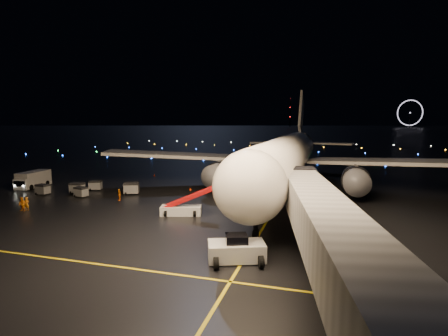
{
  "coord_description": "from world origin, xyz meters",
  "views": [
    {
      "loc": [
        18.13,
        -32.38,
        11.16
      ],
      "look_at": [
        5.06,
        12.0,
        5.0
      ],
      "focal_mm": 28.0,
      "sensor_mm": 36.0,
      "label": 1
    }
  ],
  "objects_px": {
    "baggage_cart_2": "(81,192)",
    "baggage_cart_4": "(95,185)",
    "baggage_cart_3": "(43,189)",
    "baggage_cart_0": "(131,188)",
    "airliner": "(289,133)",
    "crew_b": "(22,204)",
    "pushback_tug": "(236,248)",
    "crew_a": "(27,204)",
    "baggage_cart_1": "(77,188)",
    "service_truck": "(34,179)",
    "crew_c": "(119,195)",
    "belt_loader": "(181,201)"
  },
  "relations": [
    {
      "from": "pushback_tug",
      "to": "baggage_cart_3",
      "type": "distance_m",
      "value": 38.75
    },
    {
      "from": "crew_b",
      "to": "baggage_cart_1",
      "type": "bearing_deg",
      "value": 98.54
    },
    {
      "from": "baggage_cart_3",
      "to": "service_truck",
      "type": "bearing_deg",
      "value": 149.18
    },
    {
      "from": "airliner",
      "to": "pushback_tug",
      "type": "height_order",
      "value": "airliner"
    },
    {
      "from": "baggage_cart_1",
      "to": "baggage_cart_3",
      "type": "height_order",
      "value": "baggage_cart_1"
    },
    {
      "from": "pushback_tug",
      "to": "crew_b",
      "type": "relative_size",
      "value": 2.52
    },
    {
      "from": "crew_a",
      "to": "crew_b",
      "type": "xyz_separation_m",
      "value": [
        -0.2,
        -0.5,
        0.05
      ]
    },
    {
      "from": "pushback_tug",
      "to": "crew_a",
      "type": "relative_size",
      "value": 2.65
    },
    {
      "from": "airliner",
      "to": "baggage_cart_0",
      "type": "height_order",
      "value": "airliner"
    },
    {
      "from": "belt_loader",
      "to": "baggage_cart_0",
      "type": "height_order",
      "value": "belt_loader"
    },
    {
      "from": "baggage_cart_2",
      "to": "baggage_cart_0",
      "type": "bearing_deg",
      "value": 43.63
    },
    {
      "from": "baggage_cart_2",
      "to": "baggage_cart_3",
      "type": "height_order",
      "value": "baggage_cart_3"
    },
    {
      "from": "baggage_cart_4",
      "to": "crew_c",
      "type": "bearing_deg",
      "value": -54.57
    },
    {
      "from": "baggage_cart_4",
      "to": "airliner",
      "type": "bearing_deg",
      "value": 0.84
    },
    {
      "from": "airliner",
      "to": "crew_a",
      "type": "height_order",
      "value": "airliner"
    },
    {
      "from": "pushback_tug",
      "to": "baggage_cart_3",
      "type": "relative_size",
      "value": 2.41
    },
    {
      "from": "baggage_cart_0",
      "to": "baggage_cart_4",
      "type": "distance_m",
      "value": 7.5
    },
    {
      "from": "crew_b",
      "to": "baggage_cart_4",
      "type": "relative_size",
      "value": 0.96
    },
    {
      "from": "baggage_cart_3",
      "to": "baggage_cart_4",
      "type": "xyz_separation_m",
      "value": [
        5.6,
        5.26,
        -0.0
      ]
    },
    {
      "from": "crew_c",
      "to": "baggage_cart_3",
      "type": "bearing_deg",
      "value": -137.9
    },
    {
      "from": "service_truck",
      "to": "baggage_cart_4",
      "type": "distance_m",
      "value": 11.73
    },
    {
      "from": "pushback_tug",
      "to": "crew_c",
      "type": "xyz_separation_m",
      "value": [
        -21.42,
        16.33,
        -0.24
      ]
    },
    {
      "from": "crew_c",
      "to": "baggage_cart_0",
      "type": "xyz_separation_m",
      "value": [
        -0.62,
        4.28,
        0.09
      ]
    },
    {
      "from": "pushback_tug",
      "to": "crew_c",
      "type": "height_order",
      "value": "pushback_tug"
    },
    {
      "from": "baggage_cart_3",
      "to": "baggage_cart_0",
      "type": "bearing_deg",
      "value": 22.7
    },
    {
      "from": "belt_loader",
      "to": "baggage_cart_0",
      "type": "relative_size",
      "value": 3.25
    },
    {
      "from": "crew_b",
      "to": "crew_a",
      "type": "bearing_deg",
      "value": 72.21
    },
    {
      "from": "belt_loader",
      "to": "baggage_cart_0",
      "type": "xyz_separation_m",
      "value": [
        -12.14,
        8.89,
        -0.79
      ]
    },
    {
      "from": "crew_b",
      "to": "baggage_cart_4",
      "type": "distance_m",
      "value": 14.21
    },
    {
      "from": "crew_c",
      "to": "baggage_cart_1",
      "type": "xyz_separation_m",
      "value": [
        -9.13,
        2.47,
        0.01
      ]
    },
    {
      "from": "crew_c",
      "to": "baggage_cart_4",
      "type": "bearing_deg",
      "value": -171.34
    },
    {
      "from": "crew_a",
      "to": "baggage_cart_3",
      "type": "distance_m",
      "value": 10.13
    },
    {
      "from": "crew_a",
      "to": "baggage_cart_4",
      "type": "height_order",
      "value": "crew_a"
    },
    {
      "from": "crew_b",
      "to": "baggage_cart_0",
      "type": "bearing_deg",
      "value": 63.59
    },
    {
      "from": "belt_loader",
      "to": "crew_a",
      "type": "bearing_deg",
      "value": 174.36
    },
    {
      "from": "airliner",
      "to": "pushback_tug",
      "type": "bearing_deg",
      "value": -90.93
    },
    {
      "from": "crew_c",
      "to": "service_truck",
      "type": "bearing_deg",
      "value": -150.32
    },
    {
      "from": "service_truck",
      "to": "crew_b",
      "type": "height_order",
      "value": "service_truck"
    },
    {
      "from": "airliner",
      "to": "crew_b",
      "type": "xyz_separation_m",
      "value": [
        -30.21,
        -25.73,
        -8.32
      ]
    },
    {
      "from": "airliner",
      "to": "baggage_cart_2",
      "type": "xyz_separation_m",
      "value": [
        -28.74,
        -16.62,
        -8.46
      ]
    },
    {
      "from": "pushback_tug",
      "to": "belt_loader",
      "type": "xyz_separation_m",
      "value": [
        -9.9,
        11.71,
        0.64
      ]
    },
    {
      "from": "pushback_tug",
      "to": "baggage_cart_3",
      "type": "height_order",
      "value": "pushback_tug"
    },
    {
      "from": "airliner",
      "to": "service_truck",
      "type": "height_order",
      "value": "airliner"
    },
    {
      "from": "baggage_cart_1",
      "to": "service_truck",
      "type": "bearing_deg",
      "value": 163.89
    },
    {
      "from": "pushback_tug",
      "to": "baggage_cart_0",
      "type": "bearing_deg",
      "value": 116.23
    },
    {
      "from": "crew_a",
      "to": "baggage_cart_0",
      "type": "relative_size",
      "value": 0.78
    },
    {
      "from": "baggage_cart_2",
      "to": "baggage_cart_4",
      "type": "height_order",
      "value": "baggage_cart_4"
    },
    {
      "from": "service_truck",
      "to": "crew_b",
      "type": "distance_m",
      "value": 17.66
    },
    {
      "from": "crew_b",
      "to": "baggage_cart_2",
      "type": "distance_m",
      "value": 9.23
    },
    {
      "from": "crew_a",
      "to": "baggage_cart_2",
      "type": "height_order",
      "value": "crew_a"
    }
  ]
}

